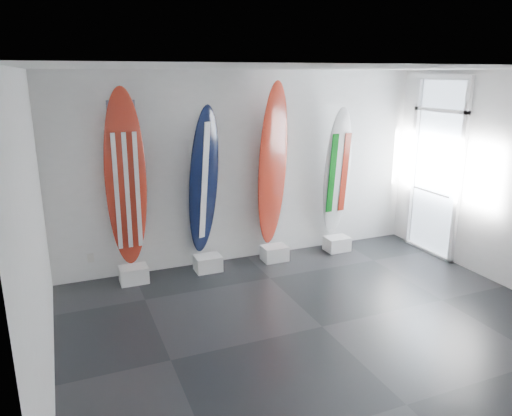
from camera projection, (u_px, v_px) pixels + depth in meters
name	position (u px, v px, depth m)	size (l,w,h in m)	color
floor	(322.00, 327.00, 5.84)	(6.00, 6.00, 0.00)	black
ceiling	(333.00, 68.00, 5.02)	(6.00, 6.00, 0.00)	white
wall_back	(246.00, 168.00, 7.65)	(6.00, 6.00, 0.00)	white
wall_left	(36.00, 241.00, 4.33)	(5.00, 5.00, 0.00)	white
display_block_usa	(134.00, 274.00, 7.05)	(0.40, 0.30, 0.24)	white
surfboard_usa	(126.00, 179.00, 6.76)	(0.58, 0.08, 2.55)	maroon
display_block_navy	(208.00, 263.00, 7.46)	(0.40, 0.30, 0.24)	white
surfboard_navy	(204.00, 182.00, 7.21)	(0.52, 0.08, 2.31)	black
display_block_swiss	(275.00, 253.00, 7.88)	(0.40, 0.30, 0.24)	white
surfboard_swiss	(273.00, 166.00, 7.58)	(0.59, 0.08, 2.62)	maroon
display_block_italy	(337.00, 244.00, 8.31)	(0.40, 0.30, 0.24)	white
surfboard_italy	(337.00, 173.00, 8.07)	(0.50, 0.08, 2.21)	silver
wall_outlet	(91.00, 258.00, 7.05)	(0.09, 0.02, 0.13)	silver
glass_door	(436.00, 169.00, 7.92)	(0.12, 1.16, 2.85)	white
balcony	(489.00, 215.00, 8.66)	(2.80, 2.20, 1.20)	slate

